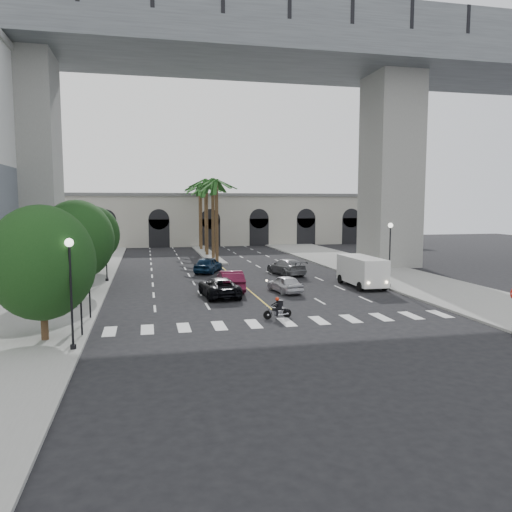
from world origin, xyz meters
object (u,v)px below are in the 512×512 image
Objects in this scene: lamp_post_left_far at (106,246)px; traffic_signal_far at (89,279)px; car_a at (285,284)px; car_c at (219,287)px; lamp_post_right at (390,249)px; motorcycle_rider at (278,309)px; cargo_van at (362,270)px; car_d at (286,267)px; pedestrian_b at (50,289)px; traffic_signal_near at (80,290)px; car_e at (208,265)px; pedestrian_a at (74,295)px; car_b at (231,281)px; lamp_post_left_near at (71,284)px.

lamp_post_left_far is 1.47× the size of traffic_signal_far.
car_c reaches higher than car_a.
lamp_post_right is 14.61m from motorcycle_rider.
lamp_post_right is 0.92× the size of cargo_van.
car_d is 9.18m from cargo_van.
pedestrian_b is at bearing -6.65° from car_a.
cargo_van is (12.23, 1.77, 0.66)m from car_c.
traffic_signal_near is 25.81m from car_d.
lamp_post_left_far is at bearing 89.44° from pedestrian_b.
motorcycle_rider is (-11.63, -8.44, -2.63)m from lamp_post_right.
car_e is 16.01m from cargo_van.
car_a is 15.51m from pedestrian_a.
car_c is 1.12× the size of car_e.
pedestrian_b reaches higher than pedestrian_a.
car_a is (2.78, 8.39, 0.09)m from motorcycle_rider.
lamp_post_right is 1.07× the size of car_b.
pedestrian_b is (-3.21, 5.53, -1.43)m from traffic_signal_far.
traffic_signal_near reaches higher than car_a.
pedestrian_b reaches higher than car_b.
traffic_signal_near is at bearing 44.20° from car_c.
cargo_van is (20.80, 11.58, -1.12)m from traffic_signal_near.
car_d is at bearing -133.69° from car_c.
pedestrian_a is at bearing -31.32° from pedestrian_b.
car_e is 0.80× the size of cargo_van.
lamp_post_left_near is 27.05m from car_e.
car_c is at bearing 39.65° from car_d.
car_c is (-2.50, 7.75, 0.14)m from motorcycle_rider.
car_d is (16.67, 22.20, -2.45)m from lamp_post_left_near.
car_c is at bearing -3.59° from pedestrian_a.
car_d reaches higher than motorcycle_rider.
traffic_signal_far is 12.76m from car_b.
pedestrian_a is (-11.15, -4.68, 0.14)m from car_b.
pedestrian_a is at bearing 24.81° from car_b.
car_a is at bearing 161.09° from car_b.
lamp_post_left_far reaches higher than pedestrian_a.
lamp_post_left_near reaches higher than pedestrian_a.
pedestrian_a is at bearing -96.38° from lamp_post_left_far.
cargo_van is (20.80, 7.58, -1.12)m from traffic_signal_far.
traffic_signal_near is 1.97× the size of pedestrian_b.
lamp_post_left_near is 1.07× the size of car_b.
traffic_signal_near is 2.26× the size of pedestrian_a.
pedestrian_b is at bearing 112.42° from pedestrian_a.
motorcycle_rider is 18.48m from car_d.
cargo_van is (6.96, 1.12, 0.71)m from car_a.
car_b is 1.07× the size of car_e.
car_e is at bearing 24.17° from lamp_post_left_far.
traffic_signal_near is at bearing 92.49° from car_e.
pedestrian_b is at bearing 120.13° from traffic_signal_far.
car_d is 0.91× the size of cargo_van.
traffic_signal_near is 10.16m from pedestrian_b.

